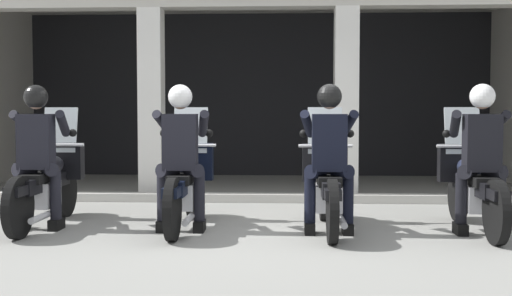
# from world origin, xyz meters

# --- Properties ---
(ground_plane) EXTENTS (80.00, 80.00, 0.00)m
(ground_plane) POSITION_xyz_m (0.00, 3.00, 0.00)
(ground_plane) COLOR gray
(station_building) EXTENTS (9.88, 4.08, 3.44)m
(station_building) POSITION_xyz_m (-0.23, 4.71, 2.15)
(station_building) COLOR black
(station_building) RESTS_ON ground
(kerb_strip) EXTENTS (9.38, 0.24, 0.12)m
(kerb_strip) POSITION_xyz_m (-0.23, 2.16, 0.06)
(kerb_strip) COLOR #B7B5AD
(kerb_strip) RESTS_ON ground
(motorcycle_far_left) EXTENTS (0.62, 2.04, 1.35)m
(motorcycle_far_left) POSITION_xyz_m (-2.38, 0.17, 0.50)
(motorcycle_far_left) COLOR black
(motorcycle_far_left) RESTS_ON ground
(police_officer_far_left) EXTENTS (0.63, 0.61, 1.58)m
(police_officer_far_left) POSITION_xyz_m (-2.38, -0.12, 0.94)
(police_officer_far_left) COLOR black
(police_officer_far_left) RESTS_ON ground
(motorcycle_center_left) EXTENTS (0.62, 2.04, 1.35)m
(motorcycle_center_left) POSITION_xyz_m (-0.79, 0.13, 0.50)
(motorcycle_center_left) COLOR black
(motorcycle_center_left) RESTS_ON ground
(police_officer_center_left) EXTENTS (0.63, 0.61, 1.58)m
(police_officer_center_left) POSITION_xyz_m (-0.79, -0.15, 0.94)
(police_officer_center_left) COLOR black
(police_officer_center_left) RESTS_ON ground
(motorcycle_center_right) EXTENTS (0.62, 2.04, 1.35)m
(motorcycle_center_right) POSITION_xyz_m (0.79, 0.06, 0.50)
(motorcycle_center_right) COLOR black
(motorcycle_center_right) RESTS_ON ground
(police_officer_center_right) EXTENTS (0.63, 0.61, 1.58)m
(police_officer_center_right) POSITION_xyz_m (0.79, -0.22, 0.94)
(police_officer_center_right) COLOR black
(police_officer_center_right) RESTS_ON ground
(motorcycle_far_right) EXTENTS (0.62, 2.04, 1.35)m
(motorcycle_far_right) POSITION_xyz_m (2.38, 0.09, 0.50)
(motorcycle_far_right) COLOR black
(motorcycle_far_right) RESTS_ON ground
(police_officer_far_right) EXTENTS (0.63, 0.61, 1.58)m
(police_officer_far_right) POSITION_xyz_m (2.38, -0.20, 0.94)
(police_officer_far_right) COLOR black
(police_officer_far_right) RESTS_ON ground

